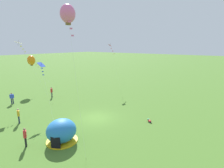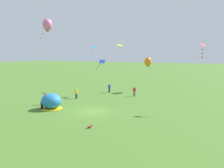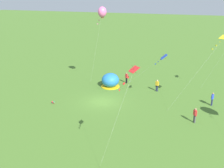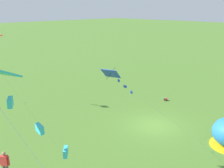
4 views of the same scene
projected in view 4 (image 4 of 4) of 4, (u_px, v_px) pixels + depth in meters
ground_plane at (154, 126)px, 21.65m from camera, size 300.00×300.00×0.00m
toddler_crawling at (165, 99)px, 27.30m from camera, size 0.40×0.55×0.32m
person_strolling at (5, 164)px, 14.71m from camera, size 0.49×0.42×1.72m
kite_blue at (116, 78)px, 13.63m from camera, size 3.56×7.15×6.47m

